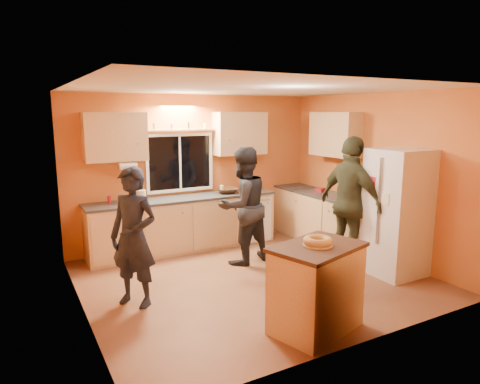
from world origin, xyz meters
TOP-DOWN VIEW (x-y plane):
  - ground at (0.00, 0.00)m, footprint 4.50×4.50m
  - room_shell at (0.12, 0.41)m, footprint 4.54×4.04m
  - back_counter at (0.01, 1.70)m, footprint 4.23×0.62m
  - right_counter at (1.95, 0.50)m, footprint 0.62×1.84m
  - refrigerator at (1.89, -0.80)m, footprint 0.72×0.70m
  - island at (-0.14, -1.55)m, footprint 1.11×0.90m
  - bundt_pastry at (-0.14, -1.55)m, footprint 0.31×0.31m
  - person_left at (-1.66, -0.01)m, footprint 0.70×0.73m
  - person_center at (0.20, 0.66)m, footprint 0.98×0.82m
  - person_right at (1.50, -0.28)m, footprint 0.55×1.18m
  - mixing_bowl at (0.46, 1.68)m, footprint 0.44×0.44m
  - utensil_crock at (-1.05, 1.76)m, footprint 0.14×0.14m
  - potted_plant at (1.91, -0.01)m, footprint 0.25×0.22m
  - red_box at (1.97, 0.99)m, footprint 0.19×0.17m

SIDE VIEW (x-z plane):
  - ground at x=0.00m, z-range 0.00..0.00m
  - back_counter at x=0.01m, z-range 0.00..0.90m
  - right_counter at x=1.95m, z-range 0.00..0.90m
  - island at x=-0.14m, z-range 0.01..0.94m
  - person_left at x=-1.66m, z-range 0.00..1.68m
  - person_center at x=0.20m, z-range 0.00..1.79m
  - refrigerator at x=1.89m, z-range 0.00..1.80m
  - red_box at x=1.97m, z-range 0.90..0.97m
  - mixing_bowl at x=0.46m, z-range 0.90..0.99m
  - person_right at x=1.50m, z-range 0.00..1.96m
  - bundt_pastry at x=-0.14m, z-range 0.94..1.03m
  - utensil_crock at x=-1.05m, z-range 0.90..1.07m
  - potted_plant at x=1.91m, z-range 0.90..1.17m
  - room_shell at x=0.12m, z-range 0.31..2.92m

